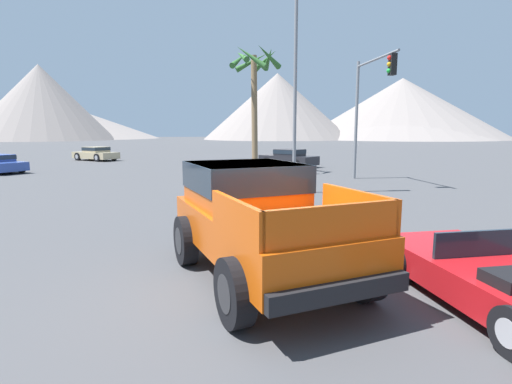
% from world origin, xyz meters
% --- Properties ---
extents(ground_plane, '(320.00, 320.00, 0.00)m').
position_xyz_m(ground_plane, '(0.00, 0.00, 0.00)').
color(ground_plane, '#424244').
extents(orange_pickup_truck, '(3.26, 5.03, 1.97)m').
position_xyz_m(orange_pickup_truck, '(0.07, 0.37, 1.12)').
color(orange_pickup_truck, '#CC4C0C').
rests_on(orange_pickup_truck, ground_plane).
extents(red_convertible_car, '(2.05, 4.09, 1.03)m').
position_xyz_m(red_convertible_car, '(3.39, -1.43, 0.40)').
color(red_convertible_car, '#B21419').
rests_on(red_convertible_car, ground_plane).
extents(parked_car_tan, '(4.35, 3.99, 1.18)m').
position_xyz_m(parked_car_tan, '(-9.93, 29.57, 0.61)').
color(parked_car_tan, tan).
rests_on(parked_car_tan, ground_plane).
extents(parked_car_dark, '(4.06, 4.30, 1.25)m').
position_xyz_m(parked_car_dark, '(5.31, 21.53, 0.63)').
color(parked_car_dark, '#232328').
rests_on(parked_car_dark, ground_plane).
extents(traffic_light_main, '(0.38, 4.45, 6.12)m').
position_xyz_m(traffic_light_main, '(7.29, 12.46, 4.30)').
color(traffic_light_main, slate).
rests_on(traffic_light_main, ground_plane).
extents(street_lamp_post, '(0.90, 0.24, 9.10)m').
position_xyz_m(street_lamp_post, '(2.89, 9.57, 5.35)').
color(street_lamp_post, slate).
rests_on(street_lamp_post, ground_plane).
extents(palm_tree_tall, '(3.15, 3.10, 7.45)m').
position_xyz_m(palm_tree_tall, '(2.37, 17.89, 5.66)').
color(palm_tree_tall, brown).
rests_on(palm_tree_tall, ground_plane).
extents(distant_mountain_range, '(170.86, 84.43, 19.82)m').
position_xyz_m(distant_mountain_range, '(16.21, 114.38, 8.00)').
color(distant_mountain_range, gray).
rests_on(distant_mountain_range, ground_plane).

